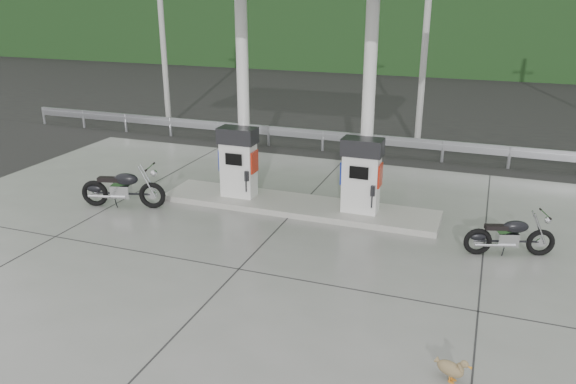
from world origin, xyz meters
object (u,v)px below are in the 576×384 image
(motorcycle_right, at_px, (510,236))
(duck, at_px, (450,369))
(gas_pump_left, at_px, (238,162))
(motorcycle_left, at_px, (123,189))
(gas_pump_right, at_px, (361,176))

(motorcycle_right, xyz_separation_m, duck, (-0.78, -4.53, -0.24))
(gas_pump_left, xyz_separation_m, motorcycle_left, (-2.56, -1.40, -0.57))
(gas_pump_right, relative_size, duck, 3.70)
(gas_pump_right, height_order, motorcycle_left, gas_pump_right)
(gas_pump_right, bearing_deg, gas_pump_left, 180.00)
(motorcycle_left, bearing_deg, motorcycle_right, -11.56)
(gas_pump_right, distance_m, duck, 6.15)
(duck, bearing_deg, gas_pump_left, 159.15)
(gas_pump_left, relative_size, motorcycle_left, 0.88)
(gas_pump_left, height_order, gas_pump_right, same)
(gas_pump_left, relative_size, motorcycle_right, 1.04)
(gas_pump_right, bearing_deg, motorcycle_left, -166.36)
(motorcycle_left, distance_m, motorcycle_right, 9.14)
(motorcycle_left, relative_size, motorcycle_right, 1.17)
(motorcycle_left, height_order, duck, motorcycle_left)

